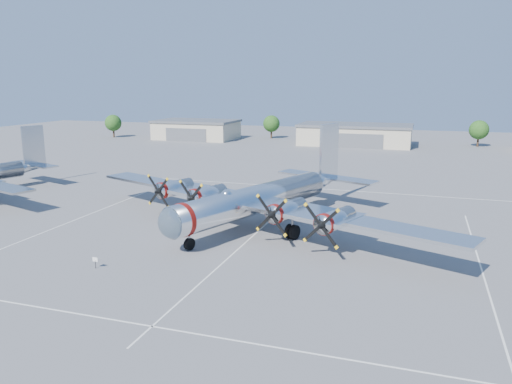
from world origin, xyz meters
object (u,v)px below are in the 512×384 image
(hangar_center, at_px, (355,134))
(main_bomber_b29, at_px, (262,225))
(info_placard, at_px, (95,261))
(hangar_west, at_px, (197,129))
(tree_west, at_px, (271,124))
(tree_east, at_px, (479,130))
(tree_far_west, at_px, (113,123))

(hangar_center, height_order, main_bomber_b29, hangar_center)
(hangar_center, height_order, info_placard, hangar_center)
(hangar_west, distance_m, main_bomber_b29, 90.38)
(hangar_center, distance_m, tree_west, 26.30)
(hangar_center, xyz_separation_m, tree_west, (-25.00, 8.04, 1.51))
(tree_east, height_order, main_bomber_b29, tree_east)
(tree_west, xyz_separation_m, main_bomber_b29, (24.68, -86.55, -4.22))
(tree_far_west, xyz_separation_m, info_placard, (59.91, -92.11, -3.52))
(hangar_center, height_order, tree_far_west, tree_far_west)
(hangar_west, relative_size, hangar_center, 0.79)
(hangar_west, distance_m, hangar_center, 45.00)
(main_bomber_b29, xyz_separation_m, info_placard, (-9.77, -17.56, 0.70))
(tree_east, distance_m, main_bomber_b29, 89.92)
(hangar_west, relative_size, tree_far_west, 3.40)
(tree_east, xyz_separation_m, info_placard, (-40.09, -102.11, -3.52))
(tree_far_west, relative_size, info_placard, 6.65)
(hangar_west, xyz_separation_m, main_bomber_b29, (44.68, -78.52, -2.71))
(hangar_center, height_order, tree_east, tree_east)
(hangar_center, xyz_separation_m, main_bomber_b29, (-0.32, -78.52, -2.71))
(tree_far_west, xyz_separation_m, tree_east, (100.00, 10.00, 0.00))
(hangar_center, height_order, tree_west, tree_west)
(tree_west, bearing_deg, tree_far_west, -165.07)
(hangar_center, distance_m, tree_far_west, 70.13)
(hangar_center, xyz_separation_m, tree_east, (30.00, 6.04, 1.51))
(tree_west, distance_m, main_bomber_b29, 90.10)
(hangar_west, relative_size, info_placard, 22.64)
(tree_east, bearing_deg, info_placard, -111.44)
(tree_far_west, height_order, main_bomber_b29, tree_far_west)
(hangar_west, distance_m, tree_west, 21.61)
(hangar_west, height_order, tree_east, tree_east)
(info_placard, bearing_deg, main_bomber_b29, 61.58)
(tree_far_west, height_order, tree_east, same)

